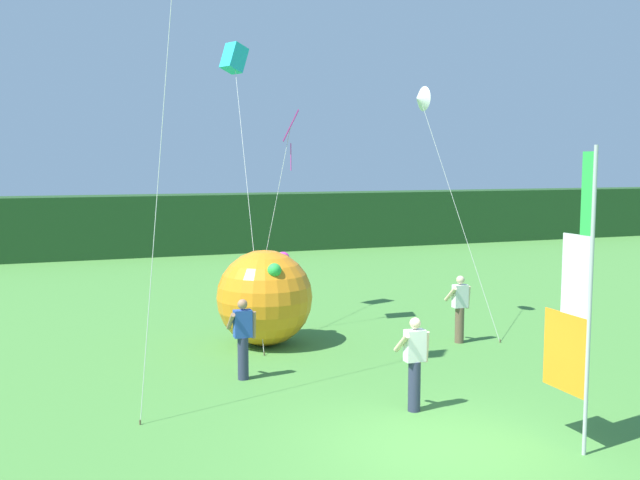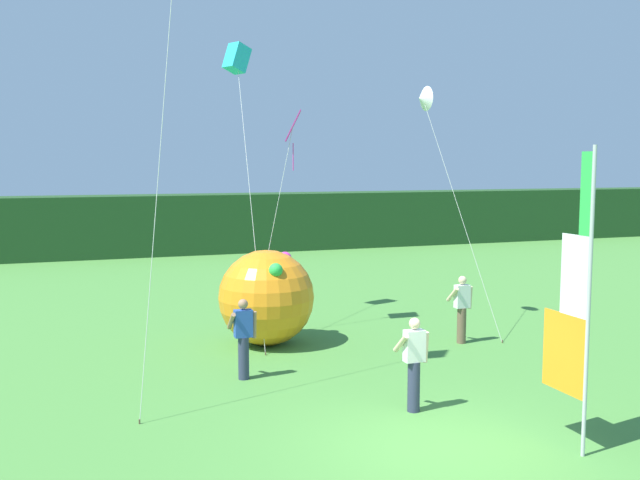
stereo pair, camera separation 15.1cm
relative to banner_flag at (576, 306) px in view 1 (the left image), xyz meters
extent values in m
plane|color=#478438|center=(-1.96, 0.72, -2.22)|extent=(120.00, 120.00, 0.00)
cube|color=#1E421E|center=(-1.96, 26.23, -0.79)|extent=(80.00, 2.40, 2.86)
cylinder|color=#B7B7BC|center=(0.00, -0.29, 0.10)|extent=(0.06, 0.06, 4.63)
cube|color=orange|center=(0.00, 0.22, -0.77)|extent=(0.02, 0.97, 1.23)
cube|color=white|center=(0.00, 0.04, 0.47)|extent=(0.02, 0.60, 1.23)
cube|color=green|center=(0.00, -0.15, 1.70)|extent=(0.02, 0.23, 1.23)
cylinder|color=#2D334C|center=(-1.50, 2.30, -1.77)|extent=(0.22, 0.22, 0.90)
cube|color=white|center=(-1.50, 2.30, -1.04)|extent=(0.36, 0.20, 0.56)
sphere|color=beige|center=(-1.50, 2.30, -0.64)|extent=(0.20, 0.20, 0.20)
cylinder|color=beige|center=(-1.73, 2.37, -0.98)|extent=(0.09, 0.48, 0.42)
cylinder|color=beige|center=(-1.27, 2.31, -1.08)|extent=(0.09, 0.14, 0.56)
cylinder|color=#2D334C|center=(-3.87, 5.18, -1.78)|extent=(0.22, 0.22, 0.87)
cube|color=#284CA8|center=(-3.87, 5.18, -1.07)|extent=(0.36, 0.20, 0.56)
sphere|color=#A37556|center=(-3.87, 5.18, -0.67)|extent=(0.20, 0.20, 0.20)
cylinder|color=#A37556|center=(-4.10, 5.24, -1.01)|extent=(0.09, 0.48, 0.42)
cylinder|color=#A37556|center=(-3.64, 5.18, -1.11)|extent=(0.09, 0.14, 0.56)
cylinder|color=brown|center=(1.83, 6.25, -1.78)|extent=(0.22, 0.22, 0.88)
cube|color=white|center=(1.83, 6.25, -1.06)|extent=(0.36, 0.20, 0.56)
sphere|color=beige|center=(1.83, 6.25, -0.66)|extent=(0.20, 0.20, 0.20)
cylinder|color=beige|center=(1.60, 6.31, -1.01)|extent=(0.09, 0.48, 0.42)
cylinder|color=beige|center=(2.06, 6.25, -1.11)|extent=(0.09, 0.14, 0.56)
sphere|color=orange|center=(-2.68, 7.71, -1.07)|extent=(2.31, 2.31, 2.31)
sphere|color=#DB33A8|center=(-2.07, 8.16, -0.19)|extent=(0.32, 0.32, 0.32)
sphere|color=green|center=(-2.69, 6.87, -0.28)|extent=(0.32, 0.32, 0.32)
sphere|color=white|center=(-2.56, 8.48, -0.21)|extent=(0.32, 0.32, 0.32)
cylinder|color=brown|center=(-6.12, 3.31, -2.18)|extent=(0.03, 0.03, 0.08)
cylinder|color=silver|center=(-5.63, 3.87, 2.09)|extent=(1.00, 1.13, 8.62)
cylinder|color=brown|center=(-2.88, 8.46, -2.18)|extent=(0.03, 0.03, 0.08)
cylinder|color=silver|center=(-2.24, 8.69, 0.44)|extent=(1.29, 0.49, 5.32)
cube|color=#DB33A8|center=(-1.61, 8.93, 3.10)|extent=(0.59, 0.72, 0.80)
cylinder|color=#DB33A8|center=(-1.61, 8.93, 2.31)|extent=(0.02, 0.02, 0.70)
cylinder|color=brown|center=(-2.97, 6.77, -2.18)|extent=(0.03, 0.03, 0.08)
cylinder|color=silver|center=(-2.80, 8.77, 1.39)|extent=(0.37, 4.00, 7.22)
cube|color=#23B2C6|center=(-2.62, 10.76, 4.99)|extent=(0.82, 0.72, 0.83)
cylinder|color=brown|center=(2.77, 5.90, -2.18)|extent=(0.03, 0.03, 0.08)
cylinder|color=silver|center=(2.29, 7.14, 0.82)|extent=(0.97, 2.51, 6.07)
cone|color=white|center=(1.81, 8.39, 3.85)|extent=(0.27, 0.66, 0.66)
camera|label=1|loc=(-7.33, -8.60, 2.14)|focal=40.10mm
camera|label=2|loc=(-7.18, -8.65, 2.14)|focal=40.10mm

